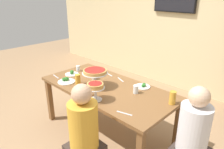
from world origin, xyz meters
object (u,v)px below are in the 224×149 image
Objects in this scene: personal_pizza_stand at (95,87)px; beer_glass_amber_tall at (86,91)px; cutlery_knife_far at (109,74)px; salad_plate_spare at (143,86)px; cutlery_fork_near at (124,113)px; beer_glass_amber_spare at (173,98)px; cutlery_knife_near at (121,80)px; salad_plate_near_diner at (72,73)px; cutlery_fork_far at (56,76)px; diner_head_east at (191,146)px; water_glass_clear_near at (94,76)px; diner_near_right at (84,142)px; dining_table at (107,92)px; water_glass_clear_spare at (136,89)px; salad_plate_far_diner at (66,81)px; water_glass_clear_far at (78,68)px; beer_glass_amber_short at (78,79)px; deep_dish_pizza_stand at (95,72)px.

beer_glass_amber_tall is at bearing -172.95° from personal_pizza_stand.
salad_plate_spare is at bearing -166.26° from cutlery_knife_far.
beer_glass_amber_spare is at bearing 48.58° from cutlery_fork_near.
beer_glass_amber_spare is at bearing -165.18° from cutlery_knife_near.
salad_plate_near_diner is 1.16× the size of cutlery_fork_far.
diner_head_east reaches higher than water_glass_clear_near.
salad_plate_near_diner is at bearing 59.30° from diner_near_right.
personal_pizza_stand is (0.17, -0.36, 0.25)m from dining_table.
cutlery_fork_near and cutlery_fork_far have the same top height.
salad_plate_near_diner reaches higher than cutlery_knife_near.
diner_head_east is 5.59× the size of salad_plate_spare.
cutlery_fork_near is 1.43m from cutlery_fork_far.
diner_near_right reaches higher than cutlery_fork_far.
beer_glass_amber_tall reaches higher than cutlery_fork_near.
water_glass_clear_spare is at bearing 178.40° from cutlery_knife_near.
salad_plate_near_diner is at bearing 59.39° from cutlery_knife_far.
salad_plate_spare is 0.53m from beer_glass_amber_spare.
diner_near_right reaches higher than salad_plate_far_diner.
salad_plate_far_diner is 0.46m from water_glass_clear_far.
personal_pizza_stand reaches higher than water_glass_clear_near.
cutlery_knife_near is 1.00× the size of cutlery_knife_far.
water_glass_clear_near is at bearing 140.50° from personal_pizza_stand.
beer_glass_amber_short is 0.62m from cutlery_knife_near.
cutlery_fork_near is (0.73, -0.24, -0.20)m from deep_dish_pizza_stand.
beer_glass_amber_tall is 0.84m from cutlery_fork_far.
salad_plate_far_diner is 1.36× the size of cutlery_knife_near.
beer_glass_amber_short is (0.35, -0.15, 0.05)m from salad_plate_near_diner.
cutlery_fork_far is at bearing 179.34° from salad_plate_far_diner.
salad_plate_near_diner is 1.35m from cutlery_fork_near.
cutlery_fork_near is (0.61, -0.34, 0.08)m from dining_table.
deep_dish_pizza_stand is at bearing -155.94° from water_glass_clear_spare.
salad_plate_far_diner is 1.36× the size of cutlery_knife_far.
dining_table is at bearing 92.40° from beer_glass_amber_tall.
cutlery_fork_far is at bearing -145.04° from water_glass_clear_near.
personal_pizza_stand reaches higher than beer_glass_amber_spare.
salad_plate_spare is 0.39m from cutlery_knife_near.
salad_plate_near_diner reaches higher than cutlery_fork_far.
cutlery_knife_near is at bearing 40.72° from water_glass_clear_near.
personal_pizza_stand is 0.65m from water_glass_clear_near.
diner_near_right is 4.71× the size of salad_plate_far_diner.
cutlery_knife_far is (-1.53, 0.36, 0.25)m from diner_head_east.
diner_head_east is 6.39× the size of cutlery_fork_near.
diner_near_right is 1.13m from water_glass_clear_near.
dining_table is at bearing -7.09° from water_glass_clear_far.
water_glass_clear_far is at bearing 142.84° from beer_glass_amber_short.
deep_dish_pizza_stand reaches higher than personal_pizza_stand.
diner_head_east reaches higher than beer_glass_amber_tall.
dining_table is 0.71m from cutlery_fork_near.
water_glass_clear_far reaches higher than cutlery_knife_far.
beer_glass_amber_short is (-0.35, -0.22, 0.15)m from dining_table.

